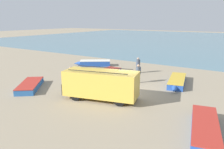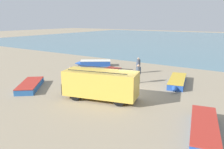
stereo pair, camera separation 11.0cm
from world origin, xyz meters
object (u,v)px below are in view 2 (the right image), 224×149
object	(u,v)px
fishing_rowboat_3	(94,63)
fishing_rowboat_4	(204,127)
fisherman_1	(138,64)
fisherman_3	(138,72)
fishing_rowboat_1	(31,85)
parked_van	(100,84)
fisherman_0	(71,75)
fishing_rowboat_0	(105,73)
fishing_rowboat_2	(177,82)

from	to	relation	value
fishing_rowboat_3	fishing_rowboat_4	world-z (taller)	fishing_rowboat_3
fisherman_1	fisherman_3	size ratio (longest dim) A/B	0.98
fisherman_3	fishing_rowboat_1	bearing A→B (deg)	-84.87
fishing_rowboat_3	parked_van	bearing A→B (deg)	94.66
fisherman_0	fisherman_1	world-z (taller)	fisherman_0
fishing_rowboat_0	fisherman_0	bearing A→B (deg)	-7.21
fishing_rowboat_2	fishing_rowboat_0	bearing A→B (deg)	-94.28
parked_van	fishing_rowboat_2	size ratio (longest dim) A/B	1.02
fisherman_0	fishing_rowboat_1	bearing A→B (deg)	28.00
fishing_rowboat_2	fishing_rowboat_3	world-z (taller)	fishing_rowboat_3
fishing_rowboat_0	fisherman_1	xyz separation A→B (m)	(2.27, 2.99, 0.75)
fishing_rowboat_3	fisherman_0	xyz separation A→B (m)	(3.72, -7.96, 0.70)
parked_van	fishing_rowboat_0	distance (m)	6.81
fishing_rowboat_4	fisherman_1	world-z (taller)	fisherman_1
fisherman_1	fisherman_3	bearing A→B (deg)	81.87
fishing_rowboat_2	fisherman_1	size ratio (longest dim) A/B	3.28
fisherman_3	fishing_rowboat_3	bearing A→B (deg)	-152.84
fishing_rowboat_0	fisherman_3	world-z (taller)	fisherman_3
parked_van	fisherman_3	distance (m)	5.26
parked_van	fishing_rowboat_1	size ratio (longest dim) A/B	1.30
fisherman_3	fishing_rowboat_2	bearing A→B (deg)	77.17
fisherman_1	parked_van	bearing A→B (deg)	63.96
fishing_rowboat_2	fisherman_1	xyz separation A→B (m)	(-4.86, 2.01, 0.74)
fishing_rowboat_0	fishing_rowboat_3	xyz separation A→B (m)	(-4.03, 3.38, 0.09)
fisherman_1	fishing_rowboat_2	bearing A→B (deg)	122.63
parked_van	fishing_rowboat_1	bearing A→B (deg)	-5.22
parked_van	fishing_rowboat_2	distance (m)	7.59
fishing_rowboat_1	fishing_rowboat_0	bearing A→B (deg)	-62.19
fishing_rowboat_4	fisherman_0	world-z (taller)	fisherman_0
fishing_rowboat_1	fishing_rowboat_4	size ratio (longest dim) A/B	0.76
fishing_rowboat_2	fishing_rowboat_3	size ratio (longest dim) A/B	1.31
fishing_rowboat_0	fishing_rowboat_3	world-z (taller)	fishing_rowboat_3
fishing_rowboat_3	fisherman_3	distance (m)	8.93
fishing_rowboat_2	fishing_rowboat_3	xyz separation A→B (m)	(-11.16, 2.40, 0.07)
fishing_rowboat_0	fisherman_1	world-z (taller)	fisherman_1
fishing_rowboat_3	fishing_rowboat_4	xyz separation A→B (m)	(14.93, -10.19, -0.00)
fishing_rowboat_2	fishing_rowboat_3	distance (m)	11.42
fishing_rowboat_0	fishing_rowboat_4	world-z (taller)	fishing_rowboat_4
parked_van	fishing_rowboat_3	bearing A→B (deg)	-64.43
fishing_rowboat_0	fisherman_3	xyz separation A→B (m)	(4.00, -0.44, 0.77)
fishing_rowboat_1	fishing_rowboat_2	xyz separation A→B (m)	(10.02, 7.75, 0.02)
fishing_rowboat_3	fishing_rowboat_1	bearing A→B (deg)	60.90
fishing_rowboat_1	fisherman_1	xyz separation A→B (m)	(5.17, 9.76, 0.76)
fishing_rowboat_1	fisherman_1	world-z (taller)	fisherman_1
parked_van	fishing_rowboat_2	xyz separation A→B (m)	(3.50, 6.67, -0.89)
fishing_rowboat_3	fisherman_3	bearing A→B (deg)	119.03
fisherman_3	fisherman_1	bearing A→B (deg)	169.39
parked_van	fisherman_3	bearing A→B (deg)	-108.74
fishing_rowboat_0	fishing_rowboat_2	distance (m)	7.20
parked_van	fisherman_0	xyz separation A→B (m)	(-3.94, 1.11, -0.11)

